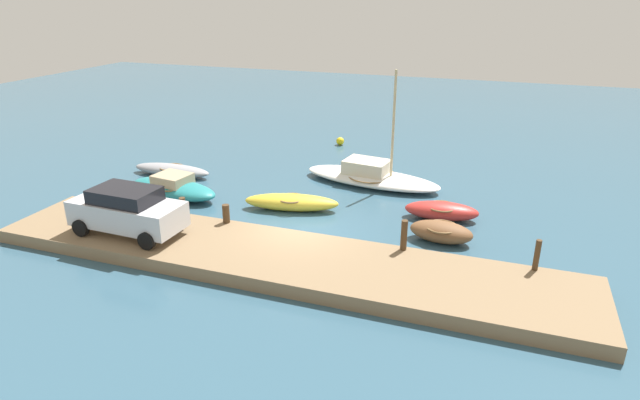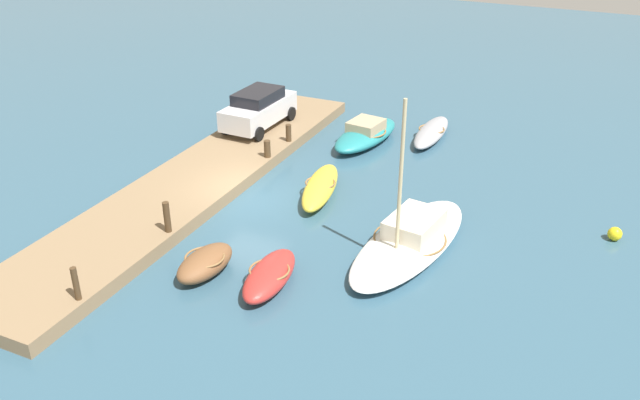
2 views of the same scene
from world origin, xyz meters
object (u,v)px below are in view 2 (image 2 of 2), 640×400
(rowboat_grey, at_px, (431,132))
(dinghy_brown, at_px, (205,263))
(parked_car, at_px, (259,108))
(marker_buoy, at_px, (615,234))
(rowboat_yellow, at_px, (320,187))
(mooring_post_mid_west, at_px, (267,149))
(sailboat_white, at_px, (410,239))
(motorboat_teal, at_px, (366,134))
(rowboat_red, at_px, (270,275))
(mooring_post_west, at_px, (289,133))
(mooring_post_east, at_px, (76,284))
(mooring_post_mid_east, at_px, (167,217))

(rowboat_grey, distance_m, dinghy_brown, 14.42)
(parked_car, xyz_separation_m, marker_buoy, (3.19, 15.75, -1.16))
(rowboat_yellow, relative_size, mooring_post_mid_west, 5.78)
(dinghy_brown, relative_size, sailboat_white, 0.34)
(motorboat_teal, bearing_deg, rowboat_red, 15.17)
(rowboat_yellow, xyz_separation_m, motorboat_teal, (-5.72, -0.36, 0.09))
(sailboat_white, distance_m, rowboat_red, 5.04)
(dinghy_brown, distance_m, mooring_post_mid_west, 8.24)
(mooring_post_west, bearing_deg, mooring_post_east, 0.00)
(rowboat_yellow, distance_m, rowboat_grey, 7.87)
(mooring_post_mid_east, distance_m, marker_buoy, 15.25)
(dinghy_brown, height_order, parked_car, parked_car)
(motorboat_teal, bearing_deg, mooring_post_west, -41.73)
(mooring_post_mid_west, distance_m, marker_buoy, 13.73)
(dinghy_brown, distance_m, marker_buoy, 13.89)
(sailboat_white, distance_m, marker_buoy, 7.13)
(rowboat_grey, xyz_separation_m, mooring_post_mid_east, (13.04, -5.31, 0.74))
(rowboat_grey, height_order, mooring_post_west, mooring_post_west)
(dinghy_brown, relative_size, mooring_post_mid_west, 3.35)
(motorboat_teal, bearing_deg, parked_car, -66.13)
(rowboat_grey, height_order, marker_buoy, rowboat_grey)
(sailboat_white, xyz_separation_m, mooring_post_west, (-5.76, -7.53, 0.47))
(mooring_post_west, height_order, marker_buoy, mooring_post_west)
(mooring_post_mid_east, bearing_deg, sailboat_white, 112.39)
(rowboat_grey, height_order, sailboat_white, sailboat_white)
(dinghy_brown, height_order, mooring_post_mid_west, mooring_post_mid_west)
(mooring_post_west, bearing_deg, mooring_post_mid_east, 0.00)
(rowboat_yellow, height_order, marker_buoy, rowboat_yellow)
(mooring_post_east, distance_m, marker_buoy, 17.55)
(rowboat_red, relative_size, mooring_post_mid_east, 2.84)
(rowboat_yellow, height_order, mooring_post_mid_east, mooring_post_mid_east)
(rowboat_red, distance_m, parked_car, 12.37)
(mooring_post_mid_west, relative_size, mooring_post_east, 0.69)
(sailboat_white, xyz_separation_m, mooring_post_mid_east, (3.10, -7.53, 0.63))
(motorboat_teal, height_order, mooring_post_east, mooring_post_east)
(dinghy_brown, distance_m, mooring_post_east, 3.94)
(sailboat_white, height_order, motorboat_teal, sailboat_white)
(rowboat_grey, height_order, rowboat_red, rowboat_red)
(rowboat_yellow, xyz_separation_m, parked_car, (-4.34, -5.15, 1.04))
(motorboat_teal, xyz_separation_m, mooring_post_west, (2.34, -2.75, 0.43))
(rowboat_grey, distance_m, mooring_post_west, 6.78)
(rowboat_yellow, bearing_deg, mooring_post_west, -149.86)
(mooring_post_east, bearing_deg, motorboat_teal, 169.93)
(sailboat_white, relative_size, mooring_post_mid_east, 6.52)
(mooring_post_west, xyz_separation_m, mooring_post_mid_west, (1.94, 0.00, -0.02))
(marker_buoy, bearing_deg, rowboat_grey, -127.30)
(rowboat_grey, bearing_deg, dinghy_brown, -13.92)
(mooring_post_east, relative_size, marker_buoy, 2.19)
(mooring_post_mid_west, distance_m, parked_car, 3.59)
(motorboat_teal, xyz_separation_m, marker_buoy, (4.56, 10.96, -0.21))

